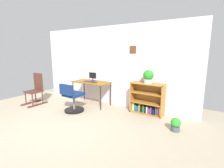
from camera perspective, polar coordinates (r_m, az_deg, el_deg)
ground_plane at (r=3.85m, az=-20.24°, el=-14.00°), size 6.24×6.24×0.00m
wall_back at (r=5.07m, az=-1.20°, el=6.20°), size 5.20×0.12×2.30m
desk at (r=4.99m, az=-7.04°, el=0.20°), size 1.13×0.56×0.70m
monitor at (r=5.00m, az=-6.61°, el=2.46°), size 0.25×0.16×0.27m
keyboard at (r=4.92m, az=-7.43°, el=0.78°), size 0.44×0.13×0.02m
office_chair at (r=4.55m, az=-13.37°, el=-5.13°), size 0.52×0.55×0.77m
rocking_chair at (r=5.56m, az=-24.55°, el=-1.50°), size 0.42×0.64×0.93m
bookshelf_low at (r=4.42m, az=11.95°, el=-5.44°), size 0.84×0.30×0.80m
potted_plant_on_shelf at (r=4.23m, az=12.26°, el=2.52°), size 0.26×0.26×0.34m
potted_plant_floor at (r=3.69m, az=20.85°, el=-12.73°), size 0.19×0.19×0.28m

